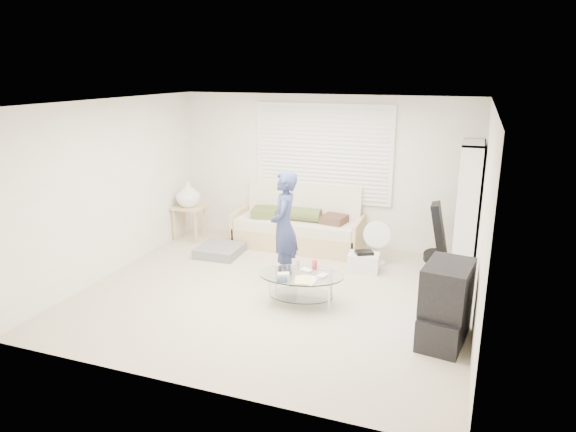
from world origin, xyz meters
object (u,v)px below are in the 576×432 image
at_px(bookshelf, 467,210).
at_px(coffee_table, 302,280).
at_px(futon_sofa, 299,227).
at_px(tv_unit, 446,304).

distance_m(bookshelf, coffee_table, 2.67).
xyz_separation_m(futon_sofa, coffee_table, (0.74, -2.06, -0.02)).
relative_size(futon_sofa, bookshelf, 1.10).
xyz_separation_m(futon_sofa, tv_unit, (2.50, -2.41, 0.10)).
relative_size(bookshelf, tv_unit, 2.14).
bearing_deg(tv_unit, futon_sofa, 136.08).
distance_m(tv_unit, coffee_table, 1.80).
distance_m(futon_sofa, coffee_table, 2.19).
height_order(bookshelf, tv_unit, bookshelf).
height_order(futon_sofa, tv_unit, futon_sofa).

